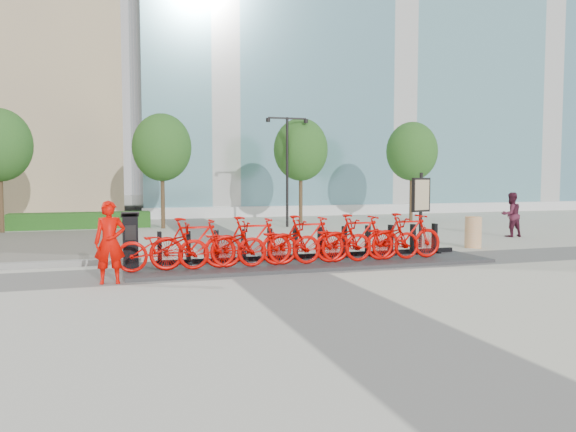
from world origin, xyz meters
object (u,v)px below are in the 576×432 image
object	(u,v)px
worker_red	(110,242)
construction_barrel	(473,232)
bike_0	(163,247)
map_sign	(421,198)
kiosk	(130,241)
pedestrian	(511,215)

from	to	relation	value
worker_red	construction_barrel	size ratio (longest dim) A/B	1.76
bike_0	map_sign	bearing A→B (deg)	-73.08
kiosk	worker_red	bearing A→B (deg)	-109.34
kiosk	construction_barrel	size ratio (longest dim) A/B	1.36
construction_barrel	map_sign	bearing A→B (deg)	159.95
worker_red	map_sign	size ratio (longest dim) A/B	0.74
bike_0	pedestrian	xyz separation A→B (m)	(13.49, 4.39, 0.21)
bike_0	pedestrian	bearing A→B (deg)	-71.98
bike_0	map_sign	distance (m)	8.89
kiosk	construction_barrel	world-z (taller)	kiosk
bike_0	construction_barrel	bearing A→B (deg)	-78.79
map_sign	bike_0	bearing A→B (deg)	177.37
construction_barrel	pedestrian	bearing A→B (deg)	34.88
bike_0	kiosk	xyz separation A→B (m)	(-0.71, 0.67, 0.10)
kiosk	map_sign	bearing A→B (deg)	10.01
bike_0	kiosk	distance (m)	0.98
bike_0	map_sign	size ratio (longest dim) A/B	0.88
pedestrian	map_sign	bearing A→B (deg)	19.90
kiosk	worker_red	distance (m)	1.59
map_sign	worker_red	bearing A→B (deg)	179.91
pedestrian	construction_barrel	world-z (taller)	pedestrian
kiosk	worker_red	size ratio (longest dim) A/B	0.77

